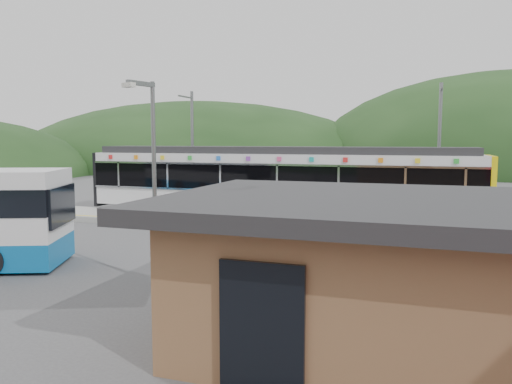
% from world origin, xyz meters
% --- Properties ---
extents(ground, '(120.00, 120.00, 0.00)m').
position_xyz_m(ground, '(0.00, 0.00, 0.00)').
color(ground, '#4C4C4F').
rests_on(ground, ground).
extents(hills, '(146.00, 149.00, 26.00)m').
position_xyz_m(hills, '(6.19, 5.29, 0.00)').
color(hills, '#1E3D19').
rests_on(hills, ground).
extents(platform, '(26.00, 3.20, 0.30)m').
position_xyz_m(platform, '(0.00, 3.30, 0.15)').
color(platform, '#9E9E99').
rests_on(platform, ground).
extents(yellow_line, '(26.00, 0.10, 0.01)m').
position_xyz_m(yellow_line, '(0.00, 2.00, 0.30)').
color(yellow_line, yellow).
rests_on(yellow_line, platform).
extents(train, '(20.44, 3.01, 3.74)m').
position_xyz_m(train, '(-0.95, 6.00, 2.06)').
color(train, black).
rests_on(train, ground).
extents(catenary_mast_west, '(0.18, 1.80, 7.00)m').
position_xyz_m(catenary_mast_west, '(-7.00, 8.56, 3.65)').
color(catenary_mast_west, slate).
rests_on(catenary_mast_west, ground).
extents(catenary_mast_east, '(0.18, 1.80, 7.00)m').
position_xyz_m(catenary_mast_east, '(7.00, 8.56, 3.65)').
color(catenary_mast_east, slate).
rests_on(catenary_mast_east, ground).
extents(station_shelter, '(9.20, 6.20, 3.00)m').
position_xyz_m(station_shelter, '(6.00, -9.01, 1.55)').
color(station_shelter, olive).
rests_on(station_shelter, ground).
extents(lamp_post, '(0.38, 1.05, 5.70)m').
position_xyz_m(lamp_post, '(-0.83, -6.59, 3.41)').
color(lamp_post, slate).
rests_on(lamp_post, ground).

